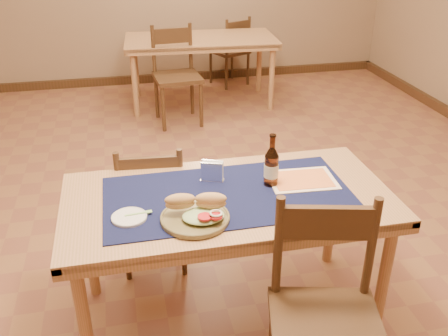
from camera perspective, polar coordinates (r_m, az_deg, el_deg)
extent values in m
cube|color=brown|center=(3.51, -2.43, -7.35)|extent=(6.00, 7.00, 0.02)
cylinder|color=#AA7550|center=(2.39, -15.61, -16.99)|extent=(0.06, 0.06, 0.71)
cylinder|color=#AA7550|center=(2.66, 17.78, -12.14)|extent=(0.06, 0.06, 0.71)
cylinder|color=#AA7550|center=(2.89, -15.22, -8.17)|extent=(0.06, 0.06, 0.71)
cylinder|color=#AA7550|center=(3.11, 12.25, -4.99)|extent=(0.06, 0.06, 0.71)
cube|color=#AA7550|center=(2.45, 0.50, -3.55)|extent=(1.60, 0.80, 0.04)
cube|color=#0F133A|center=(2.43, 0.50, -3.09)|extent=(1.20, 0.60, 0.01)
cube|color=#3F2716|center=(6.62, -7.76, 10.14)|extent=(6.00, 0.06, 0.10)
cylinder|color=#AA7550|center=(5.39, -10.15, 9.34)|extent=(0.06, 0.06, 0.71)
cylinder|color=#AA7550|center=(5.54, 5.46, 10.12)|extent=(0.06, 0.06, 0.71)
cylinder|color=#AA7550|center=(6.02, -10.08, 11.24)|extent=(0.06, 0.06, 0.71)
cylinder|color=#AA7550|center=(6.15, 4.03, 11.93)|extent=(0.06, 0.06, 0.71)
cube|color=#AA7550|center=(5.63, -2.70, 14.46)|extent=(1.68, 0.92, 0.04)
cylinder|color=#3F2716|center=(3.29, -4.96, -5.41)|extent=(0.03, 0.03, 0.42)
cylinder|color=#3F2716|center=(3.30, -10.82, -5.73)|extent=(0.03, 0.03, 0.42)
cylinder|color=#3F2716|center=(3.02, -4.65, -8.85)|extent=(0.03, 0.03, 0.42)
cylinder|color=#3F2716|center=(3.03, -11.09, -9.18)|extent=(0.03, 0.03, 0.42)
cube|color=#3F2716|center=(3.04, -8.14, -3.96)|extent=(0.42, 0.42, 0.04)
cube|color=#3F2716|center=(2.73, -8.59, -0.02)|extent=(0.34, 0.06, 0.13)
cylinder|color=#3F2716|center=(2.78, -4.96, -1.87)|extent=(0.03, 0.03, 0.43)
cylinder|color=#3F2716|center=(2.79, -11.88, -2.26)|extent=(0.03, 0.03, 0.43)
cylinder|color=#3F2716|center=(2.44, 5.61, -18.51)|extent=(0.04, 0.04, 0.48)
cube|color=#3F2716|center=(2.16, 11.65, -17.55)|extent=(0.54, 0.54, 0.04)
cube|color=#3F2716|center=(2.08, 11.72, -6.15)|extent=(0.38, 0.12, 0.15)
cylinder|color=#3F2716|center=(2.12, 6.19, -9.08)|extent=(0.04, 0.04, 0.49)
cylinder|color=#3F2716|center=(2.19, 16.44, -8.89)|extent=(0.04, 0.04, 0.49)
cylinder|color=#3F2716|center=(5.01, -6.94, 6.78)|extent=(0.04, 0.04, 0.48)
cylinder|color=#3F2716|center=(5.08, -2.64, 7.27)|extent=(0.04, 0.04, 0.48)
cylinder|color=#3F2716|center=(5.37, -7.71, 8.15)|extent=(0.04, 0.04, 0.48)
cylinder|color=#3F2716|center=(5.44, -3.67, 8.60)|extent=(0.04, 0.04, 0.48)
cube|color=#3F2716|center=(5.14, -5.36, 10.26)|extent=(0.49, 0.49, 0.04)
cube|color=#3F2716|center=(5.24, -6.02, 14.80)|extent=(0.39, 0.06, 0.15)
cylinder|color=#3F2716|center=(5.24, -8.07, 13.23)|extent=(0.04, 0.04, 0.49)
cylinder|color=#3F2716|center=(5.31, -3.85, 13.62)|extent=(0.04, 0.04, 0.49)
cylinder|color=#3F2716|center=(6.67, 0.92, 11.95)|extent=(0.03, 0.03, 0.42)
cylinder|color=#3F2716|center=(6.49, -1.52, 11.48)|extent=(0.03, 0.03, 0.42)
cylinder|color=#3F2716|center=(6.42, 2.75, 11.29)|extent=(0.03, 0.03, 0.42)
cylinder|color=#3F2716|center=(6.22, 0.27, 10.80)|extent=(0.03, 0.03, 0.42)
cube|color=#3F2716|center=(6.39, 0.61, 13.21)|extent=(0.52, 0.52, 0.04)
cube|color=#3F2716|center=(6.18, 1.65, 15.82)|extent=(0.32, 0.16, 0.13)
cylinder|color=#3F2716|center=(6.31, 2.89, 14.99)|extent=(0.03, 0.03, 0.43)
cylinder|color=#3F2716|center=(6.11, 0.33, 14.61)|extent=(0.03, 0.03, 0.43)
cylinder|color=brown|center=(2.24, -3.33, -5.72)|extent=(0.31, 0.31, 0.02)
torus|color=brown|center=(2.24, -3.33, -5.58)|extent=(0.31, 0.31, 0.01)
ellipsoid|color=#AECB8B|center=(2.21, -2.37, -5.46)|extent=(0.19, 0.15, 0.03)
ellipsoid|color=tan|center=(2.23, -5.06, -3.86)|extent=(0.14, 0.06, 0.07)
ellipsoid|color=tan|center=(2.23, -1.50, -3.79)|extent=(0.15, 0.09, 0.08)
cylinder|color=red|center=(2.16, -2.22, -5.59)|extent=(0.06, 0.06, 0.01)
cylinder|color=red|center=(2.17, -0.92, -5.52)|extent=(0.06, 0.06, 0.01)
torus|color=beige|center=(2.16, -0.92, -5.19)|extent=(0.06, 0.06, 0.01)
cylinder|color=silver|center=(2.29, -10.78, -5.55)|extent=(0.16, 0.16, 0.01)
torus|color=silver|center=(2.29, -10.79, -5.46)|extent=(0.16, 0.16, 0.01)
cube|color=#8BC36B|center=(2.29, -10.11, -5.19)|extent=(0.10, 0.02, 0.00)
cube|color=#8BC36B|center=(2.30, -8.59, -4.95)|extent=(0.03, 0.02, 0.00)
cylinder|color=#3F1C0B|center=(2.49, 5.41, -0.27)|extent=(0.07, 0.07, 0.16)
cone|color=#3F1C0B|center=(2.45, 5.51, 1.82)|extent=(0.07, 0.07, 0.04)
cylinder|color=#3F1C0B|center=(2.43, 5.57, 2.95)|extent=(0.03, 0.03, 0.06)
cylinder|color=#3F1C0B|center=(2.41, 5.61, 3.73)|extent=(0.03, 0.03, 0.01)
cylinder|color=beige|center=(2.49, 5.41, -0.27)|extent=(0.07, 0.07, 0.07)
cube|color=white|center=(2.56, -1.35, -1.35)|extent=(0.13, 0.08, 0.00)
cube|color=white|center=(2.52, -1.44, -0.50)|extent=(0.11, 0.04, 0.10)
cube|color=white|center=(2.55, -1.29, -0.11)|extent=(0.11, 0.04, 0.10)
cube|color=white|center=(2.54, -1.37, -0.39)|extent=(0.11, 0.07, 0.09)
cube|color=#3976B6|center=(2.52, -1.43, -0.36)|extent=(0.07, 0.03, 0.03)
cube|color=#FEE1C0|center=(2.59, 8.90, -1.34)|extent=(0.35, 0.27, 0.00)
cube|color=orange|center=(2.59, 8.90, -1.27)|extent=(0.30, 0.22, 0.00)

